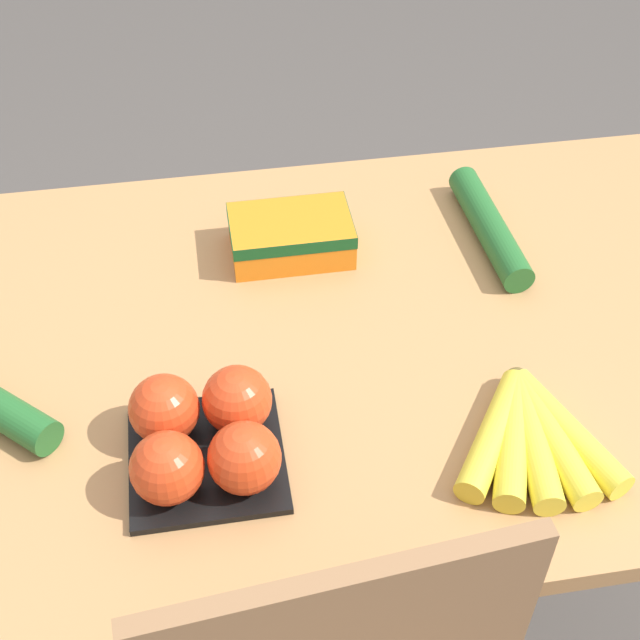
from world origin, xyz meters
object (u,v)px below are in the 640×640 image
tomato_pack (204,436)px  cucumber_far (489,227)px  banana_bunch (531,435)px  carrot_bag (291,233)px

tomato_pack → cucumber_far: tomato_pack is taller
banana_bunch → tomato_pack: (0.38, -0.04, 0.03)m
tomato_pack → carrot_bag: (-0.15, -0.36, -0.01)m
banana_bunch → cucumber_far: cucumber_far is taller
tomato_pack → carrot_bag: size_ratio=1.02×
banana_bunch → tomato_pack: tomato_pack is taller
tomato_pack → cucumber_far: (-0.45, -0.34, -0.02)m
banana_bunch → cucumber_far: (-0.07, -0.38, 0.00)m
carrot_bag → banana_bunch: bearing=120.0°
carrot_bag → cucumber_far: (-0.30, 0.02, -0.01)m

